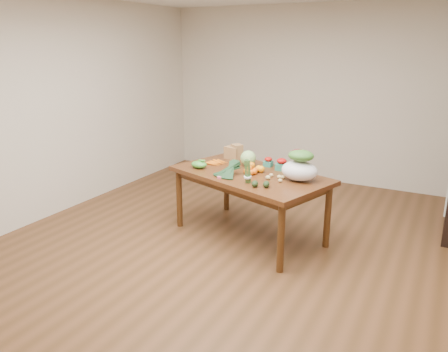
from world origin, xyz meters
The scene contains 24 objects.
floor centered at (0.00, 0.00, 0.00)m, with size 6.00×6.00×0.00m, color brown.
room_walls centered at (0.00, 0.00, 1.35)m, with size 5.02×6.02×2.70m.
dining_table centered at (0.01, 0.48, 0.38)m, with size 1.70×0.95×0.75m, color #573314.
dish_towel centered at (1.96, 1.40, 0.55)m, with size 0.02×0.28×0.45m, color white.
paper_bag centered at (-0.44, 0.95, 0.84)m, with size 0.26×0.22×0.18m, color olive, non-canonical shape.
cabbage centered at (-0.14, 0.74, 0.84)m, with size 0.18×0.18×0.18m, color #A6D57B.
strawberry_basket_a centered at (0.08, 0.83, 0.79)m, with size 0.09×0.09×0.09m, color red, non-canonical shape.
strawberry_basket_b centered at (0.27, 0.76, 0.80)m, with size 0.12×0.12×0.11m, color red, non-canonical shape.
orange_a centered at (-0.05, 0.64, 0.79)m, with size 0.08×0.08×0.08m, color orange.
orange_b centered at (0.08, 0.57, 0.79)m, with size 0.08×0.08×0.08m, color orange.
orange_c centered at (0.11, 0.56, 0.79)m, with size 0.08×0.08×0.08m, color orange.
mandarin_cluster centered at (0.02, 0.44, 0.80)m, with size 0.18×0.18×0.10m, color orange, non-canonical shape.
carrots centered at (-0.50, 0.65, 0.76)m, with size 0.22×0.22×0.03m, color orange, non-canonical shape.
snap_pea_bag centered at (-0.59, 0.39, 0.79)m, with size 0.19×0.14×0.08m, color green.
kale_bunch centered at (-0.16, 0.24, 0.83)m, with size 0.32×0.40×0.16m, color black, non-canonical shape.
asparagus_bundle centered at (0.14, 0.14, 0.88)m, with size 0.08×0.08×0.25m, color #4B7E39, non-canonical shape.
potato_a centered at (0.27, 0.46, 0.77)m, with size 0.05×0.04×0.04m, color tan.
potato_b centered at (0.28, 0.35, 0.77)m, with size 0.05×0.05×0.05m, color tan.
potato_c centered at (0.41, 0.44, 0.77)m, with size 0.05×0.04×0.04m, color #CCBE75.
potato_d centered at (0.37, 0.44, 0.77)m, with size 0.05×0.04×0.04m, color #D7CA7C.
potato_e centered at (0.42, 0.32, 0.77)m, with size 0.05×0.04×0.04m, color #D4B17A.
avocado_a centered at (0.25, 0.06, 0.78)m, with size 0.07×0.10×0.07m, color black.
avocado_b centered at (0.36, 0.10, 0.78)m, with size 0.06×0.10×0.06m, color black.
salad_bag centered at (0.57, 0.47, 0.90)m, with size 0.38×0.29×0.29m, color white, non-canonical shape.
Camera 1 is at (1.92, -3.71, 2.11)m, focal length 35.00 mm.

